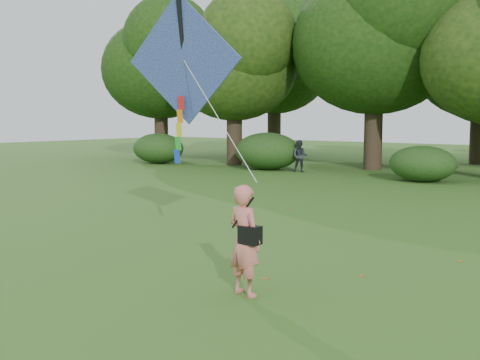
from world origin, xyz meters
The scene contains 6 objects.
ground centered at (0.00, 0.00, 0.00)m, with size 100.00×100.00×0.00m, color #265114.
man_kite_flyer centered at (-0.29, 0.78, 0.80)m, with size 0.59×0.38×1.60m, color #DB7167.
bystander_left centered at (-10.02, 17.62, 0.74)m, with size 0.72×0.56×1.49m, color #292D36.
crossbody_bag centered at (-0.17, 0.75, 0.91)m, with size 0.43×0.20×0.67m.
flying_kite centered at (-3.09, 2.51, 3.59)m, with size 4.27×2.12×3.20m.
fallen_leaves centered at (0.89, 5.36, 0.01)m, with size 10.63×13.11×0.01m.
Camera 1 is at (4.87, -5.92, 2.56)m, focal length 45.00 mm.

